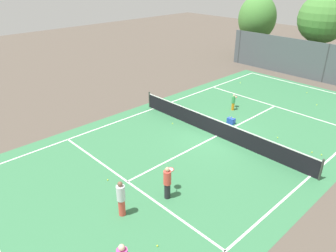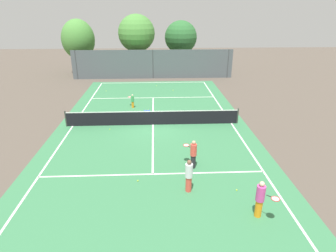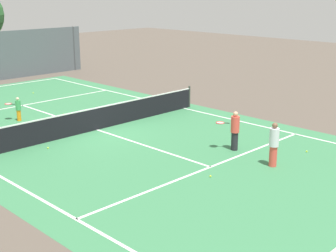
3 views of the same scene
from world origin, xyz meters
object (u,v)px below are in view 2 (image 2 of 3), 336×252
(tennis_ball_8, at_px, (110,129))
(tennis_ball_11, at_px, (163,121))
(player_2, at_px, (260,199))
(tennis_ball_1, at_px, (157,86))
(tennis_ball_7, at_px, (106,91))
(tennis_ball_3, at_px, (138,181))
(tennis_ball_10, at_px, (226,119))
(ball_crate, at_px, (147,113))
(tennis_ball_2, at_px, (237,190))
(tennis_ball_0, at_px, (136,124))
(player_3, at_px, (189,175))
(tennis_ball_6, at_px, (218,112))
(tennis_ball_9, at_px, (186,113))
(player_1, at_px, (193,154))
(tennis_ball_4, at_px, (173,90))
(tennis_ball_5, at_px, (213,113))
(player_0, at_px, (132,101))

(tennis_ball_8, distance_m, tennis_ball_11, 3.88)
(player_2, height_order, tennis_ball_1, player_2)
(tennis_ball_7, bearing_deg, tennis_ball_3, -76.20)
(tennis_ball_1, distance_m, tennis_ball_11, 9.93)
(tennis_ball_3, height_order, tennis_ball_10, same)
(tennis_ball_10, bearing_deg, ball_crate, 168.18)
(tennis_ball_2, bearing_deg, tennis_ball_0, 121.70)
(player_3, xyz_separation_m, tennis_ball_8, (-4.47, 7.10, -0.76))
(tennis_ball_7, bearing_deg, tennis_ball_6, -34.35)
(ball_crate, distance_m, tennis_ball_11, 1.78)
(player_3, xyz_separation_m, tennis_ball_9, (0.96, 10.12, -0.76))
(player_3, xyz_separation_m, tennis_ball_0, (-2.80, 7.92, -0.76))
(player_1, xyz_separation_m, player_2, (2.08, -3.79, 0.04))
(tennis_ball_0, height_order, tennis_ball_10, same)
(tennis_ball_6, bearing_deg, player_3, -108.99)
(tennis_ball_4, xyz_separation_m, tennis_ball_11, (-1.19, -8.08, 0.00))
(tennis_ball_8, distance_m, tennis_ball_9, 6.20)
(tennis_ball_6, xyz_separation_m, tennis_ball_10, (0.26, -1.50, 0.00))
(tennis_ball_4, bearing_deg, tennis_ball_8, -117.01)
(tennis_ball_9, distance_m, tennis_ball_10, 3.17)
(tennis_ball_3, distance_m, tennis_ball_10, 9.79)
(player_3, height_order, tennis_ball_8, player_3)
(tennis_ball_2, distance_m, tennis_ball_10, 8.81)
(tennis_ball_4, distance_m, tennis_ball_7, 6.52)
(ball_crate, height_order, tennis_ball_8, ball_crate)
(tennis_ball_8, bearing_deg, tennis_ball_7, 100.09)
(tennis_ball_5, bearing_deg, player_1, -107.94)
(player_3, xyz_separation_m, ball_crate, (-2.03, 9.78, -0.61))
(tennis_ball_2, xyz_separation_m, tennis_ball_11, (-2.99, 8.56, 0.00))
(tennis_ball_6, bearing_deg, player_2, -94.52)
(tennis_ball_0, distance_m, tennis_ball_10, 6.56)
(player_2, distance_m, player_3, 3.10)
(player_3, bearing_deg, tennis_ball_7, 110.31)
(player_1, height_order, tennis_ball_10, player_1)
(tennis_ball_11, bearing_deg, player_0, 127.35)
(tennis_ball_7, distance_m, tennis_ball_8, 9.71)
(tennis_ball_4, bearing_deg, tennis_ball_11, -98.38)
(tennis_ball_0, height_order, tennis_ball_11, same)
(player_1, bearing_deg, player_2, -61.22)
(tennis_ball_1, xyz_separation_m, tennis_ball_9, (2.20, -8.27, 0.00))
(tennis_ball_9, relative_size, tennis_ball_11, 1.00)
(tennis_ball_7, bearing_deg, tennis_ball_10, -39.24)
(ball_crate, bearing_deg, player_2, -68.47)
(player_0, xyz_separation_m, player_3, (3.24, -11.62, 0.21))
(tennis_ball_2, distance_m, tennis_ball_9, 10.28)
(player_2, relative_size, player_3, 1.01)
(player_2, bearing_deg, player_1, 118.78)
(tennis_ball_7, bearing_deg, tennis_ball_9, -42.55)
(tennis_ball_6, xyz_separation_m, tennis_ball_7, (-9.63, 6.58, 0.00))
(tennis_ball_8, bearing_deg, tennis_ball_9, 29.12)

